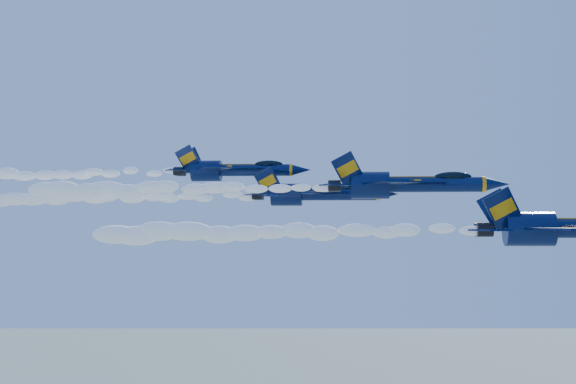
# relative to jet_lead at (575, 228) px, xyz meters

# --- Properties ---
(jet_lead) EXTENTS (17.45, 14.31, 6.48)m
(jet_lead) POSITION_rel_jet_lead_xyz_m (0.00, 0.00, 0.00)
(jet_lead) COLOR #08143B
(smoke_trail_jet_lead) EXTENTS (31.13, 1.80, 1.62)m
(smoke_trail_jet_lead) POSITION_rel_jet_lead_xyz_m (-23.02, -0.00, -0.38)
(smoke_trail_jet_lead) COLOR white
(jet_second) EXTENTS (17.58, 14.42, 6.53)m
(jet_second) POSITION_rel_jet_lead_xyz_m (-12.07, 13.74, 4.15)
(jet_second) COLOR #08143B
(smoke_trail_jet_second) EXTENTS (31.13, 1.82, 1.64)m
(smoke_trail_jet_second) POSITION_rel_jet_lead_xyz_m (-35.15, 13.74, 3.77)
(smoke_trail_jet_second) COLOR white
(jet_third) EXTENTS (15.90, 13.05, 5.91)m
(jet_third) POSITION_rel_jet_lead_xyz_m (-21.41, 20.79, 3.49)
(jet_third) COLOR #08143B
(smoke_trail_jet_third) EXTENTS (31.13, 1.64, 1.48)m
(smoke_trail_jet_third) POSITION_rel_jet_lead_xyz_m (-43.77, 20.79, 3.13)
(smoke_trail_jet_third) COLOR white
(jet_fourth) EXTENTS (15.76, 12.93, 5.86)m
(jet_fourth) POSITION_rel_jet_lead_xyz_m (-31.03, 23.77, 6.38)
(jet_fourth) COLOR #08143B
(smoke_trail_jet_fourth) EXTENTS (31.13, 1.63, 1.47)m
(smoke_trail_jet_fourth) POSITION_rel_jet_lead_xyz_m (-53.33, 23.77, 6.02)
(smoke_trail_jet_fourth) COLOR white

